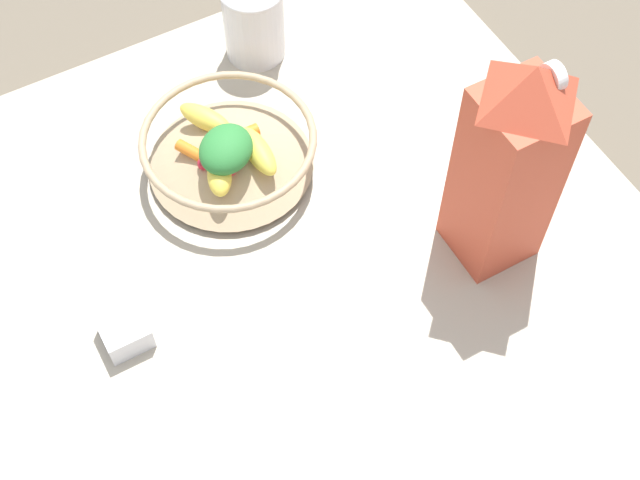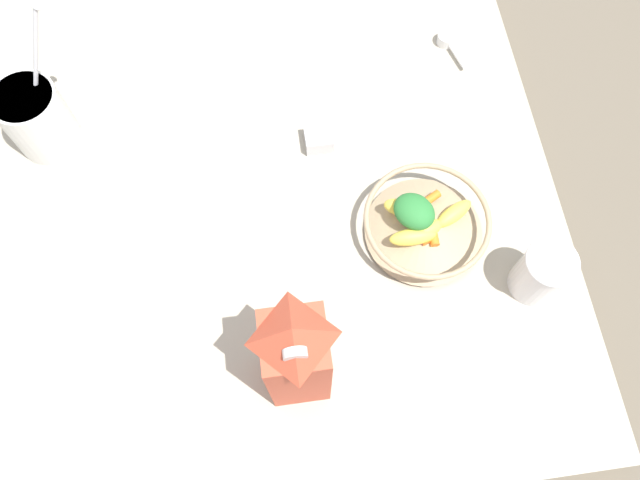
# 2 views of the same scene
# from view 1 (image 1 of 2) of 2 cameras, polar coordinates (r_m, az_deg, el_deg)

# --- Properties ---
(ground_plane) EXTENTS (6.00, 6.00, 0.00)m
(ground_plane) POSITION_cam_1_polar(r_m,az_deg,el_deg) (1.03, -5.21, -13.24)
(ground_plane) COLOR #665B4C
(countertop) EXTENTS (1.18, 1.18, 0.05)m
(countertop) POSITION_cam_1_polar(r_m,az_deg,el_deg) (1.01, -5.31, -12.82)
(countertop) COLOR #B2A893
(countertop) RESTS_ON ground_plane
(fruit_bowl) EXTENTS (0.22, 0.22, 0.09)m
(fruit_bowl) POSITION_cam_1_polar(r_m,az_deg,el_deg) (1.13, -5.82, 5.79)
(fruit_bowl) COLOR tan
(fruit_bowl) RESTS_ON countertop
(milk_carton) EXTENTS (0.09, 0.09, 0.31)m
(milk_carton) POSITION_cam_1_polar(r_m,az_deg,el_deg) (0.99, 12.01, 4.72)
(milk_carton) COLOR #CC4C33
(milk_carton) RESTS_ON countertop
(drinking_cup) EXTENTS (0.09, 0.09, 0.12)m
(drinking_cup) POSITION_cam_1_polar(r_m,az_deg,el_deg) (1.25, -4.27, 13.91)
(drinking_cup) COLOR white
(drinking_cup) RESTS_ON countertop
(spice_jar) EXTENTS (0.05, 0.05, 0.04)m
(spice_jar) POSITION_cam_1_polar(r_m,az_deg,el_deg) (1.04, -12.39, -5.78)
(spice_jar) COLOR silver
(spice_jar) RESTS_ON countertop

